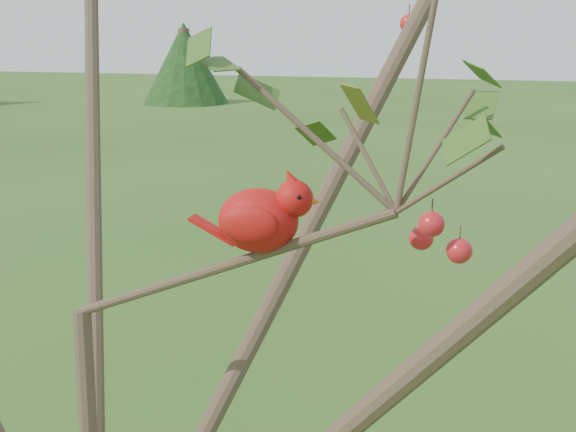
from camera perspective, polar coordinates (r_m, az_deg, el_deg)
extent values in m
sphere|color=red|center=(1.19, 10.49, -1.73)|extent=(0.04, 0.04, 0.04)
sphere|color=red|center=(1.64, 9.52, 14.78)|extent=(0.04, 0.04, 0.04)
sphere|color=red|center=(1.13, 13.38, -2.69)|extent=(0.04, 0.04, 0.04)
sphere|color=red|center=(1.11, 11.27, -0.63)|extent=(0.04, 0.04, 0.04)
ellipsoid|color=red|center=(1.20, -2.35, -0.35)|extent=(0.14, 0.11, 0.11)
sphere|color=red|center=(1.17, 0.50, 1.38)|extent=(0.07, 0.07, 0.06)
cone|color=red|center=(1.17, 0.25, 2.88)|extent=(0.05, 0.04, 0.05)
cone|color=#D85914|center=(1.17, 2.00, 1.16)|extent=(0.03, 0.03, 0.02)
ellipsoid|color=black|center=(1.17, 1.50, 1.13)|extent=(0.02, 0.03, 0.03)
cube|color=red|center=(1.22, -5.90, -1.10)|extent=(0.08, 0.04, 0.05)
ellipsoid|color=red|center=(1.24, -2.12, 0.29)|extent=(0.10, 0.04, 0.06)
ellipsoid|color=red|center=(1.16, -3.09, -0.69)|extent=(0.10, 0.04, 0.06)
cylinder|color=#3A2B1F|center=(26.47, -8.16, 11.63)|extent=(0.39, 0.39, 2.62)
cone|color=black|center=(26.47, -8.17, 11.87)|extent=(3.06, 3.06, 2.84)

